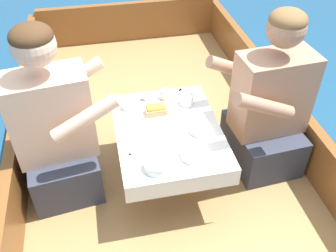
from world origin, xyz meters
name	(u,v)px	position (x,y,z in m)	size (l,w,h in m)	color
ground_plane	(166,197)	(0.00, 0.00, 0.00)	(60.00, 60.00, 0.00)	navy
boat_deck	(166,184)	(0.00, 0.00, 0.13)	(1.73, 3.56, 0.26)	#A87F4C
gunwale_port	(17,173)	(-0.83, 0.00, 0.41)	(0.06, 3.56, 0.31)	brown
gunwale_starboard	(298,132)	(0.83, 0.00, 0.41)	(0.06, 3.56, 0.31)	brown
bow_coaming	(128,21)	(0.00, 1.75, 0.44)	(1.61, 0.06, 0.35)	brown
cockpit_table	(168,135)	(0.00, -0.05, 0.58)	(0.56, 0.73, 0.37)	#B2B2B7
person_port	(56,131)	(-0.58, 0.02, 0.66)	(0.56, 0.49, 0.99)	#333847
person_starboard	(268,110)	(0.58, -0.03, 0.64)	(0.54, 0.47, 0.97)	#333847
plate_sandwich	(156,114)	(-0.04, 0.08, 0.63)	(0.19, 0.19, 0.01)	white
plate_bread	(169,139)	(-0.01, -0.14, 0.63)	(0.18, 0.18, 0.01)	white
sandwich	(156,110)	(-0.04, 0.08, 0.66)	(0.12, 0.08, 0.05)	tan
bowl_port_near	(200,128)	(0.16, -0.10, 0.65)	(0.11, 0.11, 0.04)	white
bowl_starboard_near	(157,164)	(-0.11, -0.32, 0.65)	(0.13, 0.13, 0.04)	white
bowl_center_far	(192,153)	(0.07, -0.28, 0.65)	(0.11, 0.11, 0.04)	white
coffee_cup_port	(187,99)	(0.15, 0.14, 0.66)	(0.10, 0.08, 0.06)	white
coffee_cup_starboard	(128,104)	(-0.18, 0.17, 0.66)	(0.09, 0.06, 0.06)	white
tin_can	(165,94)	(0.04, 0.22, 0.65)	(0.07, 0.07, 0.05)	silver
utensil_knife_port	(131,161)	(-0.23, -0.25, 0.63)	(0.02, 0.17, 0.00)	silver
utensil_spoon_starboard	(183,119)	(0.10, 0.01, 0.63)	(0.09, 0.16, 0.01)	silver
utensil_fork_port	(151,101)	(-0.05, 0.21, 0.63)	(0.17, 0.07, 0.00)	silver
utensil_knife_starboard	(141,156)	(-0.17, -0.23, 0.63)	(0.16, 0.08, 0.00)	silver
utensil_spoon_port	(150,139)	(-0.11, -0.12, 0.63)	(0.17, 0.02, 0.01)	silver
utensil_fork_starboard	(177,94)	(0.12, 0.24, 0.63)	(0.12, 0.15, 0.00)	silver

